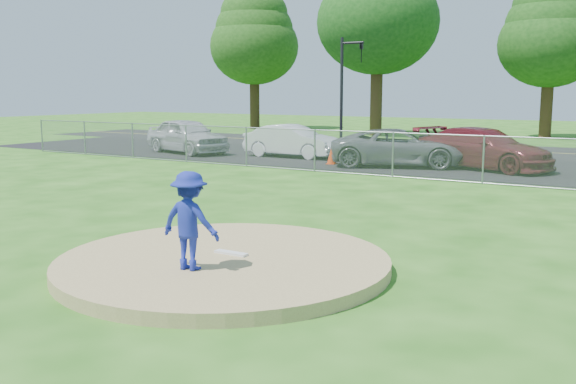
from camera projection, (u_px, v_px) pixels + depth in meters
name	position (u px, v px, depth m)	size (l,w,h in m)	color
ground	(430.00, 190.00, 18.87)	(120.00, 120.00, 0.00)	#215913
pitchers_mound	(224.00, 263.00, 10.43)	(5.40, 5.40, 0.20)	#A18A58
pitching_rubber	(231.00, 253.00, 10.58)	(0.60, 0.15, 0.04)	white
chain_link_fence	(452.00, 158.00, 20.44)	(40.00, 0.06, 1.50)	gray
parking_lot	(487.00, 167.00, 24.34)	(50.00, 8.00, 0.01)	black
street	(528.00, 152.00, 30.66)	(60.00, 7.00, 0.01)	black
tree_far_left	(254.00, 35.00, 48.50)	(6.72, 6.72, 10.74)	#332212
tree_left	(378.00, 6.00, 40.96)	(7.84, 7.84, 12.53)	#3B2815
tree_center	(551.00, 31.00, 38.60)	(6.16, 6.16, 9.84)	#3C2616
traffic_signal_left	(346.00, 82.00, 32.98)	(1.28, 0.20, 5.60)	black
pitcher	(190.00, 221.00, 9.59)	(0.96, 0.55, 1.49)	navy
traffic_cone	(332.00, 154.00, 25.41)	(0.39, 0.39, 0.76)	#EE3E0C
parked_car_silver	(187.00, 136.00, 29.92)	(1.92, 4.77, 1.63)	silver
parked_car_white	(292.00, 141.00, 28.08)	(1.50, 4.29, 1.41)	white
parked_car_gray	(399.00, 148.00, 24.62)	(2.38, 5.17, 1.44)	slate
parked_car_darkred	(484.00, 148.00, 23.73)	(2.14, 5.26, 1.53)	maroon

